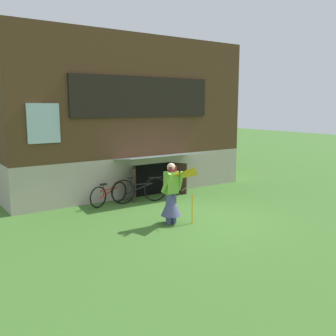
% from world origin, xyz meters
% --- Properties ---
extents(ground_plane, '(60.00, 60.00, 0.00)m').
position_xyz_m(ground_plane, '(0.00, 0.00, 0.00)').
color(ground_plane, '#3D6B28').
extents(log_house, '(8.47, 5.50, 5.23)m').
position_xyz_m(log_house, '(-0.00, 5.19, 2.62)').
color(log_house, '#ADA393').
rests_on(log_house, ground_plane).
extents(person, '(0.61, 0.52, 1.57)m').
position_xyz_m(person, '(-1.02, -0.00, 0.66)').
color(person, '#474C75').
rests_on(person, ground_plane).
extents(kite, '(0.74, 0.84, 1.38)m').
position_xyz_m(kite, '(-0.68, -0.51, 1.17)').
color(kite, orange).
rests_on(kite, ground_plane).
extents(bicycle_black, '(1.77, 0.46, 0.82)m').
position_xyz_m(bicycle_black, '(-0.60, 2.31, 0.40)').
color(bicycle_black, black).
rests_on(bicycle_black, ground_plane).
extents(bicycle_red, '(1.46, 0.52, 0.69)m').
position_xyz_m(bicycle_red, '(-1.50, 2.60, 0.34)').
color(bicycle_red, black).
rests_on(bicycle_red, ground_plane).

